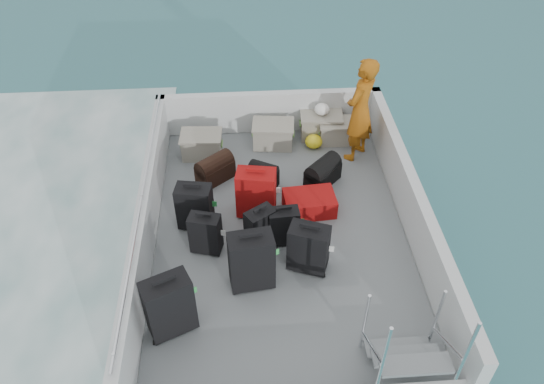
{
  "coord_description": "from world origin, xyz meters",
  "views": [
    {
      "loc": [
        -0.46,
        -4.96,
        5.71
      ],
      "look_at": [
        -0.09,
        0.39,
        1.0
      ],
      "focal_mm": 35.0,
      "sensor_mm": 36.0,
      "label": 1
    }
  ],
  "objects_px": {
    "suitcase_0": "(169,307)",
    "suitcase_2": "(195,207)",
    "suitcase_4": "(261,228)",
    "suitcase_1": "(206,234)",
    "suitcase_3": "(251,262)",
    "passenger": "(360,110)",
    "suitcase_7": "(284,227)",
    "suitcase_6": "(308,249)",
    "crate_2": "(321,126)",
    "suitcase_5": "(256,194)",
    "crate_0": "(202,146)",
    "crate_1": "(273,135)",
    "suitcase_8": "(309,203)",
    "crate_3": "(337,132)"
  },
  "relations": [
    {
      "from": "suitcase_4",
      "to": "suitcase_8",
      "type": "distance_m",
      "value": 0.92
    },
    {
      "from": "suitcase_0",
      "to": "suitcase_4",
      "type": "relative_size",
      "value": 1.41
    },
    {
      "from": "suitcase_5",
      "to": "suitcase_0",
      "type": "bearing_deg",
      "value": -109.65
    },
    {
      "from": "suitcase_7",
      "to": "passenger",
      "type": "relative_size",
      "value": 0.33
    },
    {
      "from": "suitcase_1",
      "to": "crate_0",
      "type": "height_order",
      "value": "suitcase_1"
    },
    {
      "from": "suitcase_1",
      "to": "crate_0",
      "type": "bearing_deg",
      "value": 108.14
    },
    {
      "from": "suitcase_2",
      "to": "suitcase_3",
      "type": "relative_size",
      "value": 0.84
    },
    {
      "from": "crate_2",
      "to": "crate_3",
      "type": "bearing_deg",
      "value": -33.75
    },
    {
      "from": "crate_2",
      "to": "crate_0",
      "type": "bearing_deg",
      "value": -168.14
    },
    {
      "from": "passenger",
      "to": "suitcase_5",
      "type": "bearing_deg",
      "value": -12.41
    },
    {
      "from": "suitcase_0",
      "to": "suitcase_1",
      "type": "xyz_separation_m",
      "value": [
        0.35,
        1.16,
        -0.1
      ]
    },
    {
      "from": "suitcase_2",
      "to": "suitcase_4",
      "type": "xyz_separation_m",
      "value": [
        0.85,
        -0.39,
        -0.05
      ]
    },
    {
      "from": "suitcase_6",
      "to": "suitcase_3",
      "type": "bearing_deg",
      "value": -142.27
    },
    {
      "from": "suitcase_5",
      "to": "suitcase_2",
      "type": "bearing_deg",
      "value": -157.8
    },
    {
      "from": "suitcase_1",
      "to": "suitcase_4",
      "type": "distance_m",
      "value": 0.7
    },
    {
      "from": "suitcase_5",
      "to": "passenger",
      "type": "height_order",
      "value": "passenger"
    },
    {
      "from": "suitcase_8",
      "to": "suitcase_3",
      "type": "bearing_deg",
      "value": 141.14
    },
    {
      "from": "suitcase_4",
      "to": "crate_0",
      "type": "xyz_separation_m",
      "value": [
        -0.82,
        1.97,
        -0.1
      ]
    },
    {
      "from": "suitcase_1",
      "to": "crate_2",
      "type": "xyz_separation_m",
      "value": [
        1.81,
        2.45,
        -0.1
      ]
    },
    {
      "from": "suitcase_6",
      "to": "suitcase_1",
      "type": "bearing_deg",
      "value": -175.84
    },
    {
      "from": "suitcase_6",
      "to": "crate_1",
      "type": "relative_size",
      "value": 1.08
    },
    {
      "from": "suitcase_4",
      "to": "crate_1",
      "type": "xyz_separation_m",
      "value": [
        0.31,
        2.16,
        -0.09
      ]
    },
    {
      "from": "suitcase_5",
      "to": "suitcase_6",
      "type": "distance_m",
      "value": 1.18
    },
    {
      "from": "suitcase_6",
      "to": "passenger",
      "type": "bearing_deg",
      "value": 86.15
    },
    {
      "from": "suitcase_0",
      "to": "crate_2",
      "type": "height_order",
      "value": "suitcase_0"
    },
    {
      "from": "crate_0",
      "to": "passenger",
      "type": "height_order",
      "value": "passenger"
    },
    {
      "from": "suitcase_2",
      "to": "suitcase_6",
      "type": "height_order",
      "value": "suitcase_6"
    },
    {
      "from": "suitcase_3",
      "to": "suitcase_7",
      "type": "distance_m",
      "value": 0.81
    },
    {
      "from": "suitcase_7",
      "to": "crate_3",
      "type": "height_order",
      "value": "suitcase_7"
    },
    {
      "from": "suitcase_5",
      "to": "crate_1",
      "type": "xyz_separation_m",
      "value": [
        0.34,
        1.59,
        -0.17
      ]
    },
    {
      "from": "suitcase_0",
      "to": "crate_2",
      "type": "relative_size",
      "value": 1.24
    },
    {
      "from": "suitcase_1",
      "to": "crate_2",
      "type": "distance_m",
      "value": 3.05
    },
    {
      "from": "crate_2",
      "to": "suitcase_5",
      "type": "bearing_deg",
      "value": -122.31
    },
    {
      "from": "suitcase_4",
      "to": "suitcase_0",
      "type": "bearing_deg",
      "value": -163.59
    },
    {
      "from": "suitcase_7",
      "to": "passenger",
      "type": "distance_m",
      "value": 2.27
    },
    {
      "from": "suitcase_6",
      "to": "crate_0",
      "type": "xyz_separation_m",
      "value": [
        -1.38,
        2.42,
        -0.15
      ]
    },
    {
      "from": "suitcase_1",
      "to": "suitcase_3",
      "type": "distance_m",
      "value": 0.82
    },
    {
      "from": "crate_0",
      "to": "crate_1",
      "type": "relative_size",
      "value": 0.97
    },
    {
      "from": "suitcase_0",
      "to": "suitcase_4",
      "type": "height_order",
      "value": "suitcase_0"
    },
    {
      "from": "crate_2",
      "to": "suitcase_7",
      "type": "bearing_deg",
      "value": -108.96
    },
    {
      "from": "suitcase_1",
      "to": "passenger",
      "type": "relative_size",
      "value": 0.35
    },
    {
      "from": "suitcase_1",
      "to": "suitcase_3",
      "type": "bearing_deg",
      "value": -31.58
    },
    {
      "from": "suitcase_2",
      "to": "suitcase_7",
      "type": "bearing_deg",
      "value": -9.07
    },
    {
      "from": "suitcase_2",
      "to": "passenger",
      "type": "xyz_separation_m",
      "value": [
        2.43,
        1.41,
        0.5
      ]
    },
    {
      "from": "suitcase_0",
      "to": "suitcase_2",
      "type": "height_order",
      "value": "suitcase_0"
    },
    {
      "from": "crate_1",
      "to": "passenger",
      "type": "relative_size",
      "value": 0.37
    },
    {
      "from": "suitcase_1",
      "to": "suitcase_4",
      "type": "xyz_separation_m",
      "value": [
        0.7,
        0.08,
        -0.01
      ]
    },
    {
      "from": "suitcase_5",
      "to": "crate_3",
      "type": "xyz_separation_m",
      "value": [
        1.38,
        1.64,
        -0.19
      ]
    },
    {
      "from": "suitcase_2",
      "to": "suitcase_4",
      "type": "height_order",
      "value": "suitcase_2"
    },
    {
      "from": "suitcase_2",
      "to": "suitcase_3",
      "type": "distance_m",
      "value": 1.27
    }
  ]
}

